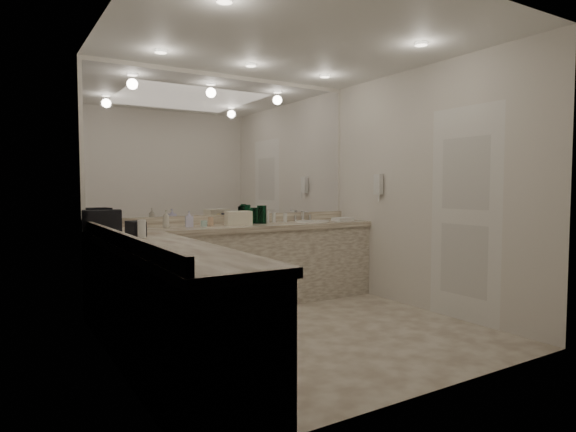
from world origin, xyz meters
TOP-DOWN VIEW (x-y plane):
  - floor at (0.00, 0.00)m, footprint 3.20×3.20m
  - ceiling at (0.00, 0.00)m, footprint 3.20×3.20m
  - wall_back at (0.00, 1.50)m, footprint 3.20×0.02m
  - wall_left at (-1.60, 0.00)m, footprint 0.02×3.00m
  - wall_right at (1.60, 0.00)m, footprint 0.02×3.00m
  - vanity_back_base at (0.00, 1.20)m, footprint 3.20×0.60m
  - vanity_back_top at (0.00, 1.19)m, footprint 3.20×0.64m
  - vanity_left_base at (-1.30, -0.30)m, footprint 0.60×2.40m
  - vanity_left_top at (-1.29, -0.30)m, footprint 0.64×2.42m
  - backsplash_back at (0.00, 1.48)m, footprint 3.20×0.04m
  - backsplash_left at (-1.58, 0.00)m, footprint 0.04×3.00m
  - mirror_back at (0.00, 1.49)m, footprint 3.12×0.01m
  - mirror_left at (-1.59, 0.00)m, footprint 0.01×2.92m
  - sink at (0.95, 1.20)m, footprint 0.44×0.44m
  - faucet at (0.95, 1.41)m, footprint 0.24×0.16m
  - wall_phone at (1.56, 0.70)m, footprint 0.06×0.10m
  - door at (1.59, -0.50)m, footprint 0.02×0.82m
  - black_toiletry_bag at (-1.46, 1.22)m, footprint 0.38×0.27m
  - black_bag_spill at (-1.30, 0.60)m, footprint 0.13×0.25m
  - cream_cosmetic_case at (-0.04, 1.19)m, footprint 0.30×0.21m
  - hand_towel at (1.35, 1.12)m, footprint 0.25×0.17m
  - lotion_left at (-1.30, 0.40)m, footprint 0.07×0.07m
  - soap_bottle_a at (-0.84, 1.24)m, footprint 0.08×0.08m
  - soap_bottle_b at (-0.60, 1.21)m, footprint 0.09×0.09m
  - soap_bottle_c at (-0.06, 1.25)m, footprint 0.14×0.14m
  - green_bottle_0 at (0.30, 1.23)m, footprint 0.07×0.07m
  - green_bottle_1 at (0.24, 1.28)m, footprint 0.07×0.07m
  - green_bottle_2 at (0.27, 1.25)m, footprint 0.06×0.06m
  - green_bottle_3 at (0.21, 1.33)m, footprint 0.07×0.07m
  - green_bottle_4 at (0.31, 1.34)m, footprint 0.06×0.06m
  - amenity_bottle_0 at (-0.33, 1.28)m, footprint 0.06×0.06m
  - amenity_bottle_1 at (-0.44, 1.19)m, footprint 0.07×0.07m
  - amenity_bottle_2 at (0.01, 1.26)m, footprint 0.06×0.06m
  - amenity_bottle_3 at (0.48, 1.31)m, footprint 0.04×0.04m
  - amenity_bottle_4 at (0.63, 1.30)m, footprint 0.05×0.05m
  - amenity_bottle_5 at (0.11, 1.30)m, footprint 0.05×0.05m
  - amenity_bottle_6 at (0.39, 1.32)m, footprint 0.05×0.05m

SIDE VIEW (x-z plane):
  - floor at x=0.00m, z-range 0.00..0.00m
  - vanity_back_base at x=0.00m, z-range 0.00..0.84m
  - vanity_left_base at x=-1.30m, z-range 0.00..0.84m
  - vanity_back_top at x=0.00m, z-range 0.84..0.90m
  - vanity_left_top at x=-1.29m, z-range 0.84..0.90m
  - sink at x=0.95m, z-range 0.88..0.91m
  - hand_towel at x=1.35m, z-range 0.90..0.94m
  - amenity_bottle_1 at x=-0.44m, z-range 0.90..0.96m
  - amenity_bottle_5 at x=0.11m, z-range 0.90..0.97m
  - amenity_bottle_0 at x=-0.33m, z-range 0.90..0.99m
  - backsplash_back at x=0.00m, z-range 0.90..1.00m
  - backsplash_left at x=-1.58m, z-range 0.90..1.00m
  - amenity_bottle_4 at x=0.63m, z-range 0.90..1.01m
  - amenity_bottle_2 at x=0.01m, z-range 0.90..1.01m
  - amenity_bottle_3 at x=0.48m, z-range 0.90..1.02m
  - black_bag_spill at x=-1.30m, z-range 0.90..1.03m
  - faucet at x=0.95m, z-range 0.90..1.04m
  - amenity_bottle_6 at x=0.39m, z-range 0.90..1.05m
  - soap_bottle_c at x=-0.06m, z-range 0.90..1.05m
  - lotion_left at x=-1.30m, z-range 0.90..1.06m
  - cream_cosmetic_case at x=-0.04m, z-range 0.90..1.06m
  - soap_bottle_b at x=-0.60m, z-range 0.90..1.07m
  - green_bottle_3 at x=0.21m, z-range 0.90..1.08m
  - green_bottle_1 at x=0.24m, z-range 0.90..1.08m
  - soap_bottle_a at x=-0.84m, z-range 0.90..1.09m
  - green_bottle_2 at x=0.27m, z-range 0.90..1.10m
  - black_toiletry_bag at x=-1.46m, z-range 0.90..1.10m
  - green_bottle_4 at x=0.31m, z-range 0.90..1.10m
  - green_bottle_0 at x=0.30m, z-range 0.90..1.11m
  - door at x=1.59m, z-range 0.00..2.10m
  - wall_back at x=0.00m, z-range 0.00..2.60m
  - wall_left at x=-1.60m, z-range 0.00..2.60m
  - wall_right at x=1.60m, z-range 0.00..2.60m
  - wall_phone at x=1.56m, z-range 1.23..1.47m
  - mirror_back at x=0.00m, z-range 1.00..2.55m
  - mirror_left at x=-1.59m, z-range 1.00..2.55m
  - ceiling at x=0.00m, z-range 2.60..2.60m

